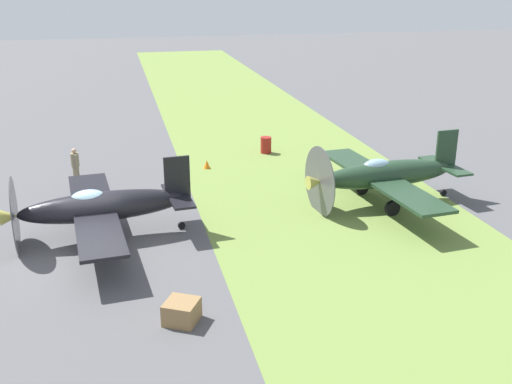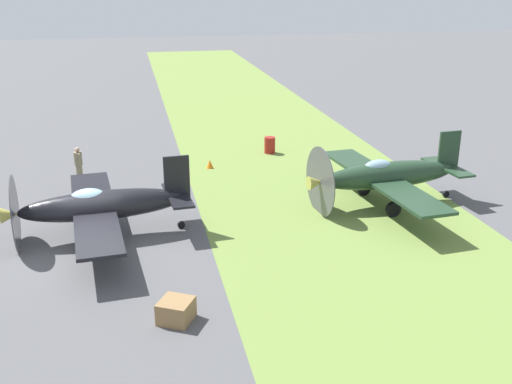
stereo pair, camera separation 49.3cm
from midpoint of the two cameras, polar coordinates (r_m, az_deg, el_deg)
name	(u,v)px [view 1 (the left image)]	position (r m, az deg, el deg)	size (l,w,h in m)	color
ground_plane	(94,256)	(22.17, -15.68, -5.88)	(160.00, 160.00, 0.00)	#515154
grass_verge	(352,231)	(23.61, 8.48, -3.70)	(120.00, 11.00, 0.01)	olive
airplane_lead	(100,207)	(23.02, -15.10, -1.36)	(8.68, 6.87, 3.08)	black
airplane_wingman	(384,174)	(26.24, 11.51, 1.63)	(8.93, 7.07, 3.17)	#233D28
ground_crew_chief	(75,165)	(29.69, -17.14, 2.43)	(0.61, 0.38, 1.73)	#847A5B
fuel_drum	(266,145)	(33.55, 0.52, 4.45)	(0.60, 0.60, 0.90)	maroon
supply_crate	(182,312)	(17.64, -7.84, -11.12)	(0.90, 0.90, 0.64)	olive
runway_marker_cone	(207,164)	(30.99, -5.12, 2.62)	(0.36, 0.36, 0.44)	orange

